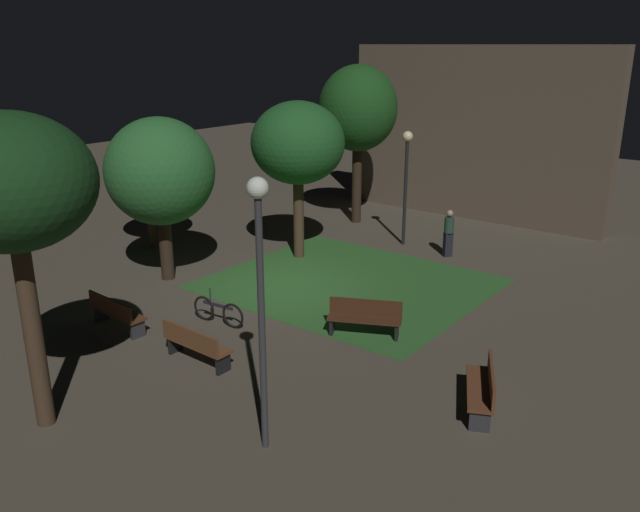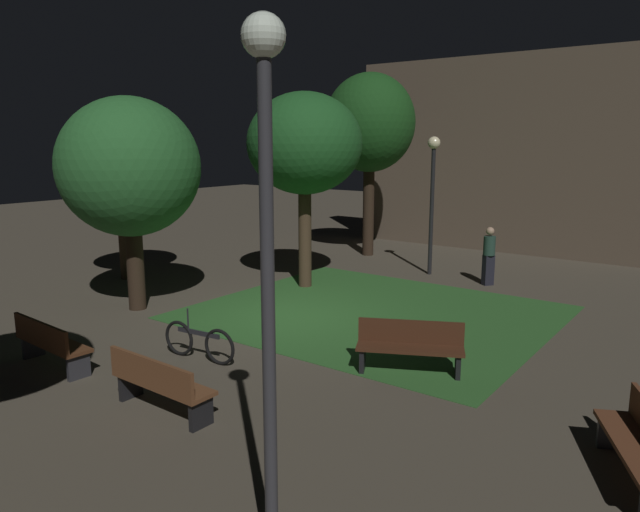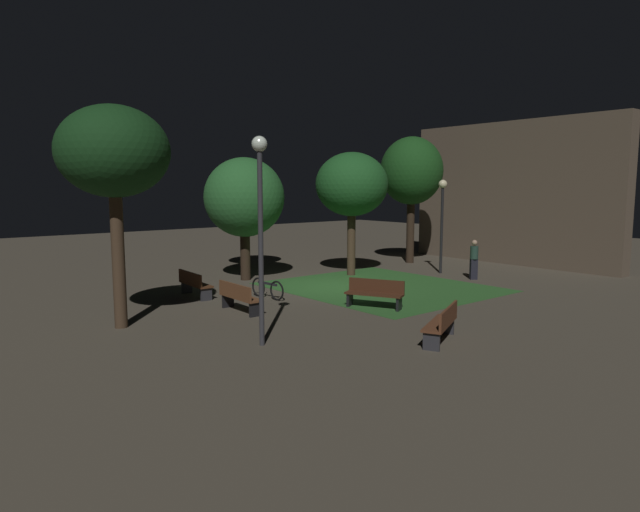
{
  "view_description": "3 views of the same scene",
  "coord_description": "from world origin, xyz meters",
  "px_view_note": "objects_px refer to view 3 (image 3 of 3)",
  "views": [
    {
      "loc": [
        11.6,
        -13.41,
        6.83
      ],
      "look_at": [
        0.6,
        0.89,
        0.88
      ],
      "focal_mm": 36.11,
      "sensor_mm": 36.0,
      "label": 1
    },
    {
      "loc": [
        8.06,
        -9.85,
        3.88
      ],
      "look_at": [
        0.43,
        0.52,
        1.38
      ],
      "focal_mm": 33.15,
      "sensor_mm": 36.0,
      "label": 2
    },
    {
      "loc": [
        15.54,
        -13.21,
        3.74
      ],
      "look_at": [
        -0.16,
        -0.33,
        1.18
      ],
      "focal_mm": 31.02,
      "sensor_mm": 36.0,
      "label": 3
    }
  ],
  "objects_px": {
    "tree_back_left": "(244,203)",
    "tree_back_right": "(244,198)",
    "bench_lawn_edge": "(375,293)",
    "bicycle": "(267,288)",
    "bench_corner": "(239,296)",
    "tree_lawn_side": "(412,172)",
    "tree_near_wall": "(114,154)",
    "lamp_post_near_wall": "(442,209)",
    "pedestrian": "(474,259)",
    "bench_front_left": "(443,323)",
    "lamp_post_path_center": "(260,207)",
    "tree_left_canopy": "(352,185)",
    "bench_front_right": "(194,283)"
  },
  "relations": [
    {
      "from": "tree_back_left",
      "to": "tree_back_right",
      "type": "relative_size",
      "value": 0.84
    },
    {
      "from": "bench_lawn_edge",
      "to": "bicycle",
      "type": "bearing_deg",
      "value": -152.32
    },
    {
      "from": "bench_corner",
      "to": "tree_lawn_side",
      "type": "height_order",
      "value": "tree_lawn_side"
    },
    {
      "from": "tree_back_left",
      "to": "tree_near_wall",
      "type": "relative_size",
      "value": 0.7
    },
    {
      "from": "lamp_post_near_wall",
      "to": "bicycle",
      "type": "bearing_deg",
      "value": -91.38
    },
    {
      "from": "lamp_post_near_wall",
      "to": "pedestrian",
      "type": "distance_m",
      "value": 2.72
    },
    {
      "from": "bench_front_left",
      "to": "lamp_post_path_center",
      "type": "height_order",
      "value": "lamp_post_path_center"
    },
    {
      "from": "lamp_post_near_wall",
      "to": "tree_near_wall",
      "type": "bearing_deg",
      "value": -87.94
    },
    {
      "from": "tree_left_canopy",
      "to": "lamp_post_near_wall",
      "type": "bearing_deg",
      "value": 58.54
    },
    {
      "from": "tree_back_left",
      "to": "lamp_post_path_center",
      "type": "relative_size",
      "value": 0.84
    },
    {
      "from": "bench_front_right",
      "to": "bench_lawn_edge",
      "type": "distance_m",
      "value": 6.22
    },
    {
      "from": "bench_lawn_edge",
      "to": "tree_near_wall",
      "type": "height_order",
      "value": "tree_near_wall"
    },
    {
      "from": "tree_back_right",
      "to": "lamp_post_path_center",
      "type": "distance_m",
      "value": 9.42
    },
    {
      "from": "lamp_post_path_center",
      "to": "pedestrian",
      "type": "xyz_separation_m",
      "value": [
        -2.41,
        11.81,
        -2.43
      ]
    },
    {
      "from": "bench_front_right",
      "to": "lamp_post_path_center",
      "type": "distance_m",
      "value": 7.02
    },
    {
      "from": "bench_front_right",
      "to": "tree_back_right",
      "type": "height_order",
      "value": "tree_back_right"
    },
    {
      "from": "tree_lawn_side",
      "to": "lamp_post_path_center",
      "type": "relative_size",
      "value": 1.26
    },
    {
      "from": "bench_front_left",
      "to": "tree_left_canopy",
      "type": "relative_size",
      "value": 0.35
    },
    {
      "from": "tree_back_left",
      "to": "lamp_post_near_wall",
      "type": "relative_size",
      "value": 1.02
    },
    {
      "from": "bench_front_left",
      "to": "bicycle",
      "type": "distance_m",
      "value": 7.08
    },
    {
      "from": "tree_left_canopy",
      "to": "bicycle",
      "type": "bearing_deg",
      "value": -71.44
    },
    {
      "from": "tree_left_canopy",
      "to": "lamp_post_near_wall",
      "type": "relative_size",
      "value": 1.28
    },
    {
      "from": "tree_lawn_side",
      "to": "tree_near_wall",
      "type": "relative_size",
      "value": 1.05
    },
    {
      "from": "bench_front_left",
      "to": "tree_back_left",
      "type": "bearing_deg",
      "value": 168.2
    },
    {
      "from": "bench_corner",
      "to": "bench_lawn_edge",
      "type": "distance_m",
      "value": 4.17
    },
    {
      "from": "bench_corner",
      "to": "tree_near_wall",
      "type": "distance_m",
      "value": 5.33
    },
    {
      "from": "bench_corner",
      "to": "bench_front_left",
      "type": "bearing_deg",
      "value": 19.77
    },
    {
      "from": "bicycle",
      "to": "pedestrian",
      "type": "bearing_deg",
      "value": 76.27
    },
    {
      "from": "bench_front_left",
      "to": "lamp_post_near_wall",
      "type": "relative_size",
      "value": 0.45
    },
    {
      "from": "tree_back_right",
      "to": "bench_corner",
      "type": "bearing_deg",
      "value": -33.7
    },
    {
      "from": "tree_back_left",
      "to": "tree_near_wall",
      "type": "bearing_deg",
      "value": -48.83
    },
    {
      "from": "bench_lawn_edge",
      "to": "tree_left_canopy",
      "type": "height_order",
      "value": "tree_left_canopy"
    },
    {
      "from": "tree_back_left",
      "to": "bench_corner",
      "type": "bearing_deg",
      "value": -32.72
    },
    {
      "from": "bench_front_left",
      "to": "tree_near_wall",
      "type": "relative_size",
      "value": 0.31
    },
    {
      "from": "bench_lawn_edge",
      "to": "lamp_post_near_wall",
      "type": "relative_size",
      "value": 0.45
    },
    {
      "from": "tree_near_wall",
      "to": "bench_front_right",
      "type": "bearing_deg",
      "value": 126.42
    },
    {
      "from": "lamp_post_near_wall",
      "to": "bicycle",
      "type": "height_order",
      "value": "lamp_post_near_wall"
    },
    {
      "from": "bench_front_right",
      "to": "tree_left_canopy",
      "type": "height_order",
      "value": "tree_left_canopy"
    },
    {
      "from": "pedestrian",
      "to": "bench_front_left",
      "type": "bearing_deg",
      "value": -59.1
    },
    {
      "from": "lamp_post_near_wall",
      "to": "tree_left_canopy",
      "type": "bearing_deg",
      "value": -121.46
    },
    {
      "from": "tree_back_right",
      "to": "pedestrian",
      "type": "height_order",
      "value": "tree_back_right"
    },
    {
      "from": "bench_lawn_edge",
      "to": "pedestrian",
      "type": "height_order",
      "value": "pedestrian"
    },
    {
      "from": "tree_back_right",
      "to": "bicycle",
      "type": "distance_m",
      "value": 4.93
    },
    {
      "from": "tree_back_right",
      "to": "lamp_post_near_wall",
      "type": "height_order",
      "value": "tree_back_right"
    },
    {
      "from": "bench_front_right",
      "to": "bench_front_left",
      "type": "relative_size",
      "value": 1.0
    },
    {
      "from": "bench_corner",
      "to": "bicycle",
      "type": "distance_m",
      "value": 2.16
    },
    {
      "from": "bench_front_left",
      "to": "tree_lawn_side",
      "type": "relative_size",
      "value": 0.3
    },
    {
      "from": "tree_lawn_side",
      "to": "lamp_post_near_wall",
      "type": "bearing_deg",
      "value": -25.93
    },
    {
      "from": "tree_lawn_side",
      "to": "bicycle",
      "type": "relative_size",
      "value": 3.81
    },
    {
      "from": "tree_back_left",
      "to": "bicycle",
      "type": "xyz_separation_m",
      "value": [
        6.58,
        -3.17,
        -2.65
      ]
    }
  ]
}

